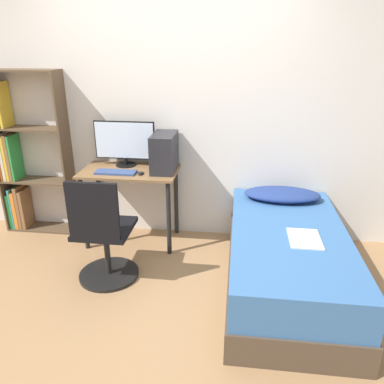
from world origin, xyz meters
TOP-DOWN VIEW (x-y plane):
  - ground_plane at (0.00, 0.00)m, footprint 14.00×14.00m
  - wall_back at (0.00, 1.43)m, footprint 8.00×0.05m
  - desk at (-0.40, 1.14)m, footprint 0.94×0.53m
  - bookshelf at (-1.63, 1.28)m, footprint 0.76×0.25m
  - office_chair at (-0.45, 0.41)m, footprint 0.53×0.53m
  - bed at (1.09, 0.50)m, footprint 0.95×1.81m
  - pillow at (1.09, 1.14)m, footprint 0.72×0.36m
  - magazine at (1.18, 0.37)m, footprint 0.24×0.32m
  - monitor at (-0.48, 1.29)m, footprint 0.61×0.21m
  - keyboard at (-0.51, 1.03)m, footprint 0.39×0.14m
  - pc_tower at (-0.06, 1.18)m, footprint 0.22×0.41m
  - mouse at (-0.26, 1.03)m, footprint 0.06×0.09m

SIDE VIEW (x-z plane):
  - ground_plane at x=0.00m, z-range 0.00..0.00m
  - bed at x=1.09m, z-range 0.00..0.53m
  - office_chair at x=-0.45m, z-range -0.10..0.86m
  - magazine at x=1.18m, z-range 0.54..0.55m
  - pillow at x=1.09m, z-range 0.54..0.65m
  - desk at x=-0.40m, z-range 0.24..1.02m
  - mouse at x=-0.26m, z-range 0.78..0.80m
  - keyboard at x=-0.51m, z-range 0.78..0.80m
  - bookshelf at x=-1.63m, z-range -0.06..1.65m
  - pc_tower at x=-0.06m, z-range 0.78..1.14m
  - monitor at x=-0.48m, z-range 0.79..1.24m
  - wall_back at x=0.00m, z-range 0.00..2.50m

